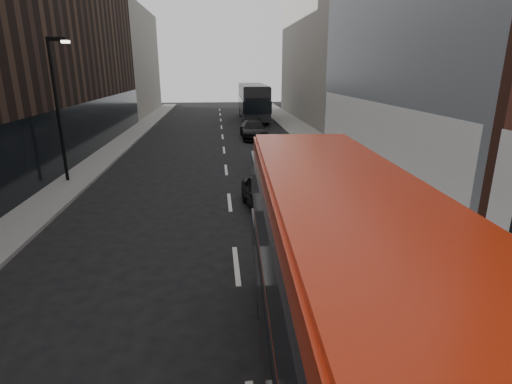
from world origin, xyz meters
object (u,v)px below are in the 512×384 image
object	(u,v)px
red_bus	(348,311)
grey_bus	(253,101)
car_c	(253,130)
street_lamp	(58,101)
car_b	(266,159)
car_a	(266,194)

from	to	relation	value
red_bus	grey_bus	world-z (taller)	red_bus
car_c	grey_bus	bearing A→B (deg)	84.28
street_lamp	car_b	distance (m)	11.26
grey_bus	car_c	world-z (taller)	grey_bus
car_a	street_lamp	bearing A→B (deg)	145.56
red_bus	car_a	xyz separation A→B (m)	(0.13, 10.85, -1.60)
car_a	grey_bus	bearing A→B (deg)	79.32
street_lamp	car_a	xyz separation A→B (m)	(9.72, -5.15, -3.48)
red_bus	car_c	distance (m)	29.02
red_bus	car_b	world-z (taller)	red_bus
red_bus	grey_bus	bearing A→B (deg)	89.39
street_lamp	car_c	distance (m)	17.23
car_b	car_c	size ratio (longest dim) A/B	0.75
car_b	car_a	bearing A→B (deg)	-95.23
street_lamp	car_a	world-z (taller)	street_lamp
car_a	red_bus	bearing A→B (deg)	-97.22
car_c	street_lamp	bearing A→B (deg)	-130.65
street_lamp	car_c	xyz separation A→B (m)	(10.84, 12.94, -3.43)
red_bus	car_a	distance (m)	10.97
grey_bus	car_c	size ratio (longest dim) A/B	2.42
grey_bus	car_b	size ratio (longest dim) A/B	3.22
car_b	red_bus	bearing A→B (deg)	-91.50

